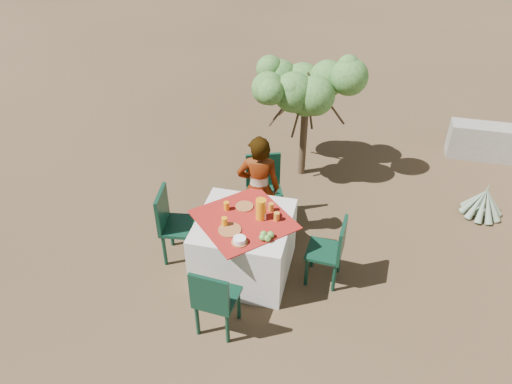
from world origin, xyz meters
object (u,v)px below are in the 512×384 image
person (259,189)px  juice_pitcher (261,209)px  table (244,245)px  agave (483,203)px  shrub_tree (310,93)px  chair_far (264,187)px  chair_left (173,222)px  chair_near (214,299)px  chair_right (331,249)px

person → juice_pitcher: bearing=94.5°
table → person: size_ratio=0.91×
agave → juice_pitcher: (-2.64, -1.69, 0.69)m
shrub_tree → chair_far: bearing=-105.4°
shrub_tree → juice_pitcher: bearing=-95.0°
table → chair_left: size_ratio=1.41×
chair_near → juice_pitcher: (0.24, 0.99, 0.41)m
table → shrub_tree: (0.37, 2.25, 0.90)m
chair_far → shrub_tree: size_ratio=0.58×
chair_right → chair_left: bearing=-85.4°
chair_left → chair_right: (1.83, 0.01, -0.05)m
chair_left → person: bearing=-63.7°
chair_right → juice_pitcher: 0.90m
chair_left → person: (0.88, 0.60, 0.20)m
chair_near → chair_left: bearing=-46.0°
chair_far → juice_pitcher: bearing=-100.3°
person → agave: 3.06m
chair_near → table: bearing=-88.9°
chair_near → person: person is taller
shrub_tree → agave: bearing=-11.6°
chair_far → chair_right: bearing=-63.5°
shrub_tree → juice_pitcher: 2.23m
chair_left → juice_pitcher: size_ratio=3.69×
chair_right → chair_near: bearing=-41.7°
chair_far → agave: 2.93m
chair_right → chair_far: bearing=-128.8°
person → juice_pitcher: person is taller
chair_far → agave: chair_far is taller
chair_right → juice_pitcher: bearing=-84.9°
chair_right → person: person is taller
table → person: 0.74m
table → chair_near: size_ratio=1.50×
chair_left → chair_right: size_ratio=1.11×
juice_pitcher → chair_right: bearing=0.8°
table → chair_right: (0.97, 0.07, 0.08)m
chair_near → agave: 3.94m
table → chair_right: chair_right is taller
chair_left → agave: bearing=-73.4°
person → shrub_tree: size_ratio=0.88×
table → chair_far: (0.02, 0.96, 0.15)m
shrub_tree → chair_left: bearing=-119.4°
chair_left → person: size_ratio=0.65×
table → juice_pitcher: size_ratio=5.20×
person → chair_left: bearing=23.6°
shrub_tree → table: bearing=-99.3°
chair_far → chair_right: 1.31m
shrub_tree → juice_pitcher: size_ratio=6.49×
chair_right → person: size_ratio=0.59×
chair_near → juice_pitcher: 1.09m
juice_pitcher → agave: bearing=32.6°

